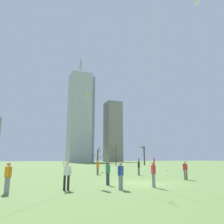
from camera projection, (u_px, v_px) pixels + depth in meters
name	position (u px, v px, depth m)	size (l,w,h in m)	color
ground_plane	(143.00, 183.00, 17.02)	(400.00, 400.00, 0.00)	#5B7A3D
kite_flyer_midfield_right_green	(100.00, 141.00, 17.29)	(1.15, 6.66, 11.79)	#33384C
kite_flyer_midfield_center_purple	(153.00, 150.00, 13.97)	(3.63, 5.90, 11.29)	gray
kite_flyer_midfield_left_yellow	(94.00, 142.00, 29.71)	(3.05, 15.43, 14.48)	#726656
kite_flyer_foreground_right_orange	(137.00, 146.00, 24.33)	(6.52, 9.51, 19.16)	#33384C
kite_flyer_far_back_pink	(46.00, 120.00, 13.65)	(7.50, 1.92, 17.52)	black
bystander_watching_nearby	(121.00, 174.00, 13.48)	(0.45, 0.35, 1.62)	gray
bystander_far_off_by_trees	(8.00, 176.00, 12.01)	(0.37, 0.42, 1.62)	gray
bystander_strolling_midfield	(185.00, 169.00, 19.81)	(0.51, 0.22, 1.62)	#726656
distant_kite_high_overhead_teal	(80.00, 3.00, 33.58)	(0.85, 4.87, 27.45)	teal
distant_kite_low_near_trees_white	(194.00, 17.00, 36.20)	(3.57, 6.23, 27.19)	white
bare_tree_center	(116.00, 154.00, 61.88)	(2.41, 1.48, 5.90)	brown
bare_tree_rightmost	(144.00, 155.00, 66.72)	(1.09, 2.60, 5.68)	brown
bare_tree_right_of_center	(98.00, 157.00, 59.47)	(2.63, 3.38, 4.99)	#4C3828
skyline_short_annex	(113.00, 131.00, 147.73)	(9.76, 10.53, 39.13)	gray
skyline_mid_tower_right	(87.00, 118.00, 143.17)	(6.73, 8.60, 54.25)	gray
skyline_slender_spire	(79.00, 117.00, 126.22)	(11.55, 10.78, 59.93)	#B2B2B7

